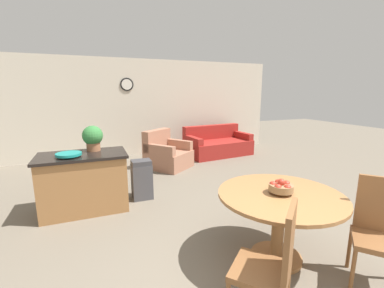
{
  "coord_description": "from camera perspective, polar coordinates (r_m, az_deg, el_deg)",
  "views": [
    {
      "loc": [
        -1.47,
        -1.16,
        1.82
      ],
      "look_at": [
        0.07,
        2.68,
        0.96
      ],
      "focal_mm": 24.0,
      "sensor_mm": 36.0,
      "label": 1
    }
  ],
  "objects": [
    {
      "name": "kitchen_island",
      "position": [
        4.31,
        -22.81,
        -7.81
      ],
      "size": [
        1.28,
        0.74,
        0.89
      ],
      "color": "#9E6B3D",
      "rests_on": "ground_plane"
    },
    {
      "name": "armchair",
      "position": [
        6.25,
        -5.6,
        -2.46
      ],
      "size": [
        1.24,
        1.25,
        0.9
      ],
      "rotation": [
        0.0,
        0.0,
        0.65
      ],
      "color": "#A87056",
      "rests_on": "ground_plane"
    },
    {
      "name": "potted_plant",
      "position": [
        4.31,
        -21.2,
        1.42
      ],
      "size": [
        0.31,
        0.31,
        0.4
      ],
      "color": "#A36642",
      "rests_on": "kitchen_island"
    },
    {
      "name": "dining_chair_near_right",
      "position": [
        3.09,
        36.06,
        -14.84
      ],
      "size": [
        0.59,
        0.59,
        1.03
      ],
      "rotation": [
        0.0,
        0.0,
        8.57
      ],
      "color": "brown",
      "rests_on": "ground_plane"
    },
    {
      "name": "fruit_bowl",
      "position": [
        2.87,
        19.14,
        -8.97
      ],
      "size": [
        0.25,
        0.25,
        0.16
      ],
      "color": "olive",
      "rests_on": "dining_table"
    },
    {
      "name": "couch",
      "position": [
        7.5,
        5.62,
        -0.19
      ],
      "size": [
        1.93,
        1.17,
        0.83
      ],
      "rotation": [
        0.0,
        0.0,
        0.11
      ],
      "color": "maroon",
      "rests_on": "ground_plane"
    },
    {
      "name": "dining_table",
      "position": [
        2.96,
        18.85,
        -13.47
      ],
      "size": [
        1.31,
        1.31,
        0.76
      ],
      "color": "#9E6B3D",
      "rests_on": "ground_plane"
    },
    {
      "name": "dining_chair_near_left",
      "position": [
        2.2,
        17.38,
        -23.83
      ],
      "size": [
        0.59,
        0.59,
        1.03
      ],
      "rotation": [
        0.0,
        0.0,
        7.0
      ],
      "color": "brown",
      "rests_on": "ground_plane"
    },
    {
      "name": "wall_back",
      "position": [
        7.53,
        -10.63,
        7.91
      ],
      "size": [
        8.0,
        0.09,
        2.7
      ],
      "color": "beige",
      "rests_on": "ground_plane"
    },
    {
      "name": "teal_bowl",
      "position": [
        4.07,
        -25.72,
        -2.08
      ],
      "size": [
        0.35,
        0.35,
        0.06
      ],
      "color": "teal",
      "rests_on": "kitchen_island"
    },
    {
      "name": "trash_bin",
      "position": [
        4.5,
        -11.08,
        -7.77
      ],
      "size": [
        0.33,
        0.26,
        0.68
      ],
      "color": "#47474C",
      "rests_on": "ground_plane"
    }
  ]
}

